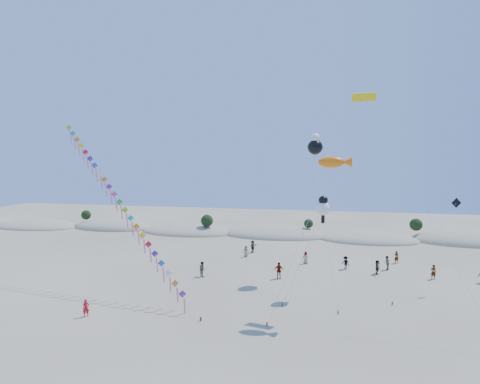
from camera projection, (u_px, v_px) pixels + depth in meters
name	position (u px, v px, depth m)	size (l,w,h in m)	color
ground	(195.00, 359.00, 27.59)	(160.00, 160.00, 0.00)	gray
dune_ridge	(280.00, 235.00, 71.38)	(145.30, 11.49, 5.57)	gray
kite_train	(118.00, 200.00, 41.90)	(20.97, 12.38, 18.24)	#3F2D1E
fish_kite	(335.00, 162.00, 35.11)	(6.81, 5.00, 13.97)	#3F2D1E
cartoon_kite_low	(323.00, 207.00, 40.13)	(4.31, 5.13, 10.06)	#3F2D1E
cartoon_kite_high	(315.00, 145.00, 46.25)	(3.54, 12.65, 16.64)	#3F2D1E
parafoil_kite	(366.00, 101.00, 37.78)	(10.09, 11.00, 19.98)	#3F2D1E
dark_kite	(442.00, 226.00, 40.88)	(7.68, 6.76, 9.66)	#3F2D1E
flyer_foreground	(86.00, 308.00, 34.91)	(0.56, 0.37, 1.53)	red
beachgoers	(331.00, 262.00, 49.76)	(32.41, 14.24, 1.91)	slate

